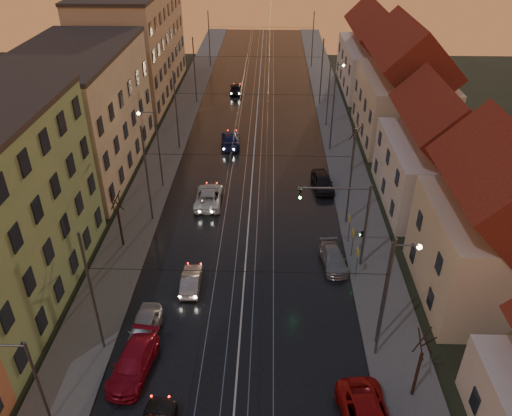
# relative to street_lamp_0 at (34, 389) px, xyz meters

# --- Properties ---
(road) EXTENTS (16.00, 120.00, 0.04)m
(road) POSITION_rel_street_lamp_0_xyz_m (9.10, 38.00, -4.87)
(road) COLOR black
(road) RESTS_ON ground
(sidewalk_left) EXTENTS (4.00, 120.00, 0.15)m
(sidewalk_left) POSITION_rel_street_lamp_0_xyz_m (-0.90, 38.00, -4.81)
(sidewalk_left) COLOR #4C4C4C
(sidewalk_left) RESTS_ON ground
(sidewalk_right) EXTENTS (4.00, 120.00, 0.15)m
(sidewalk_right) POSITION_rel_street_lamp_0_xyz_m (19.10, 38.00, -4.81)
(sidewalk_right) COLOR #4C4C4C
(sidewalk_right) RESTS_ON ground
(tram_rail_0) EXTENTS (0.06, 120.00, 0.03)m
(tram_rail_0) POSITION_rel_street_lamp_0_xyz_m (6.90, 38.00, -4.83)
(tram_rail_0) COLOR gray
(tram_rail_0) RESTS_ON road
(tram_rail_1) EXTENTS (0.06, 120.00, 0.03)m
(tram_rail_1) POSITION_rel_street_lamp_0_xyz_m (8.33, 38.00, -4.83)
(tram_rail_1) COLOR gray
(tram_rail_1) RESTS_ON road
(tram_rail_2) EXTENTS (0.06, 120.00, 0.03)m
(tram_rail_2) POSITION_rel_street_lamp_0_xyz_m (9.87, 38.00, -4.83)
(tram_rail_2) COLOR gray
(tram_rail_2) RESTS_ON road
(tram_rail_3) EXTENTS (0.06, 120.00, 0.03)m
(tram_rail_3) POSITION_rel_street_lamp_0_xyz_m (11.30, 38.00, -4.83)
(tram_rail_3) COLOR gray
(tram_rail_3) RESTS_ON road
(apartment_left_2) EXTENTS (10.00, 20.00, 12.00)m
(apartment_left_2) POSITION_rel_street_lamp_0_xyz_m (-8.40, 32.00, 1.11)
(apartment_left_2) COLOR tan
(apartment_left_2) RESTS_ON ground
(apartment_left_3) EXTENTS (10.00, 24.00, 14.00)m
(apartment_left_3) POSITION_rel_street_lamp_0_xyz_m (-8.40, 56.00, 2.11)
(apartment_left_3) COLOR tan
(apartment_left_3) RESTS_ON ground
(house_right_1) EXTENTS (8.67, 10.20, 10.80)m
(house_right_1) POSITION_rel_street_lamp_0_xyz_m (26.10, 13.00, 0.56)
(house_right_1) COLOR beige
(house_right_1) RESTS_ON ground
(house_right_2) EXTENTS (9.18, 12.24, 9.20)m
(house_right_2) POSITION_rel_street_lamp_0_xyz_m (26.10, 26.00, -0.24)
(house_right_2) COLOR silver
(house_right_2) RESTS_ON ground
(house_right_3) EXTENTS (9.18, 14.28, 11.50)m
(house_right_3) POSITION_rel_street_lamp_0_xyz_m (26.10, 41.00, 0.92)
(house_right_3) COLOR beige
(house_right_3) RESTS_ON ground
(house_right_4) EXTENTS (9.18, 16.32, 10.00)m
(house_right_4) POSITION_rel_street_lamp_0_xyz_m (26.10, 59.00, 0.16)
(house_right_4) COLOR silver
(house_right_4) RESTS_ON ground
(catenary_pole_l_1) EXTENTS (0.16, 0.16, 9.00)m
(catenary_pole_l_1) POSITION_rel_street_lamp_0_xyz_m (0.50, 7.00, -0.39)
(catenary_pole_l_1) COLOR #595B60
(catenary_pole_l_1) RESTS_ON ground
(catenary_pole_r_1) EXTENTS (0.16, 0.16, 9.00)m
(catenary_pole_r_1) POSITION_rel_street_lamp_0_xyz_m (17.70, 7.00, -0.39)
(catenary_pole_r_1) COLOR #595B60
(catenary_pole_r_1) RESTS_ON ground
(catenary_pole_l_2) EXTENTS (0.16, 0.16, 9.00)m
(catenary_pole_l_2) POSITION_rel_street_lamp_0_xyz_m (0.50, 22.00, -0.39)
(catenary_pole_l_2) COLOR #595B60
(catenary_pole_l_2) RESTS_ON ground
(catenary_pole_r_2) EXTENTS (0.16, 0.16, 9.00)m
(catenary_pole_r_2) POSITION_rel_street_lamp_0_xyz_m (17.70, 22.00, -0.39)
(catenary_pole_r_2) COLOR #595B60
(catenary_pole_r_2) RESTS_ON ground
(catenary_pole_l_3) EXTENTS (0.16, 0.16, 9.00)m
(catenary_pole_l_3) POSITION_rel_street_lamp_0_xyz_m (0.50, 37.00, -0.39)
(catenary_pole_l_3) COLOR #595B60
(catenary_pole_l_3) RESTS_ON ground
(catenary_pole_r_3) EXTENTS (0.16, 0.16, 9.00)m
(catenary_pole_r_3) POSITION_rel_street_lamp_0_xyz_m (17.70, 37.00, -0.39)
(catenary_pole_r_3) COLOR #595B60
(catenary_pole_r_3) RESTS_ON ground
(catenary_pole_l_4) EXTENTS (0.16, 0.16, 9.00)m
(catenary_pole_l_4) POSITION_rel_street_lamp_0_xyz_m (0.50, 52.00, -0.39)
(catenary_pole_l_4) COLOR #595B60
(catenary_pole_l_4) RESTS_ON ground
(catenary_pole_r_4) EXTENTS (0.16, 0.16, 9.00)m
(catenary_pole_r_4) POSITION_rel_street_lamp_0_xyz_m (17.70, 52.00, -0.39)
(catenary_pole_r_4) COLOR #595B60
(catenary_pole_r_4) RESTS_ON ground
(catenary_pole_l_5) EXTENTS (0.16, 0.16, 9.00)m
(catenary_pole_l_5) POSITION_rel_street_lamp_0_xyz_m (0.50, 70.00, -0.39)
(catenary_pole_l_5) COLOR #595B60
(catenary_pole_l_5) RESTS_ON ground
(catenary_pole_r_5) EXTENTS (0.16, 0.16, 9.00)m
(catenary_pole_r_5) POSITION_rel_street_lamp_0_xyz_m (17.70, 70.00, -0.39)
(catenary_pole_r_5) COLOR #595B60
(catenary_pole_r_5) RESTS_ON ground
(street_lamp_0) EXTENTS (1.75, 0.32, 8.00)m
(street_lamp_0) POSITION_rel_street_lamp_0_xyz_m (0.00, 0.00, 0.00)
(street_lamp_0) COLOR #595B60
(street_lamp_0) RESTS_ON ground
(street_lamp_1) EXTENTS (1.75, 0.32, 8.00)m
(street_lamp_1) POSITION_rel_street_lamp_0_xyz_m (18.21, 8.00, 0.00)
(street_lamp_1) COLOR #595B60
(street_lamp_1) RESTS_ON ground
(street_lamp_2) EXTENTS (1.75, 0.32, 8.00)m
(street_lamp_2) POSITION_rel_street_lamp_0_xyz_m (0.00, 28.00, 0.00)
(street_lamp_2) COLOR #595B60
(street_lamp_2) RESTS_ON ground
(street_lamp_3) EXTENTS (1.75, 0.32, 8.00)m
(street_lamp_3) POSITION_rel_street_lamp_0_xyz_m (18.21, 44.00, 0.00)
(street_lamp_3) COLOR #595B60
(street_lamp_3) RESTS_ON ground
(traffic_light_mast) EXTENTS (5.30, 0.32, 7.20)m
(traffic_light_mast) POSITION_rel_street_lamp_0_xyz_m (17.10, 16.00, -0.29)
(traffic_light_mast) COLOR #595B60
(traffic_light_mast) RESTS_ON ground
(bare_tree_0) EXTENTS (1.09, 1.09, 5.11)m
(bare_tree_0) POSITION_rel_street_lamp_0_xyz_m (-1.09, 18.00, -2.40)
(bare_tree_0) COLOR black
(bare_tree_0) RESTS_ON ground
(bare_tree_1) EXTENTS (1.09, 1.09, 5.11)m
(bare_tree_1) POSITION_rel_street_lamp_0_xyz_m (19.31, 4.00, -2.40)
(bare_tree_1) COLOR black
(bare_tree_1) RESTS_ON ground
(bare_tree_2) EXTENTS (1.09, 1.09, 5.11)m
(bare_tree_2) POSITION_rel_street_lamp_0_xyz_m (19.51, 32.00, -2.40)
(bare_tree_2) COLOR black
(bare_tree_2) RESTS_ON ground
(driving_car_1) EXTENTS (1.43, 3.80, 1.24)m
(driving_car_1) POSITION_rel_street_lamp_0_xyz_m (5.25, 13.06, -4.27)
(driving_car_1) COLOR #96979B
(driving_car_1) RESTS_ON ground
(driving_car_2) EXTENTS (2.50, 5.29, 1.46)m
(driving_car_2) POSITION_rel_street_lamp_0_xyz_m (5.23, 25.00, -4.16)
(driving_car_2) COLOR beige
(driving_car_2) RESTS_ON ground
(driving_car_3) EXTENTS (2.52, 5.39, 1.52)m
(driving_car_3) POSITION_rel_street_lamp_0_xyz_m (6.31, 38.05, -4.13)
(driving_car_3) COLOR #191F4C
(driving_car_3) RESTS_ON ground
(driving_car_4) EXTENTS (1.84, 4.40, 1.49)m
(driving_car_4) POSITION_rel_street_lamp_0_xyz_m (5.80, 56.21, -4.14)
(driving_car_4) COLOR black
(driving_car_4) RESTS_ON ground
(parked_left_2) EXTENTS (2.71, 5.26, 1.46)m
(parked_left_2) POSITION_rel_street_lamp_0_xyz_m (2.87, 5.26, -4.16)
(parked_left_2) COLOR #A41023
(parked_left_2) RESTS_ON ground
(parked_left_3) EXTENTS (1.88, 4.43, 1.49)m
(parked_left_3) POSITION_rel_street_lamp_0_xyz_m (2.90, 8.03, -4.14)
(parked_left_3) COLOR #A6A6AB
(parked_left_3) RESTS_ON ground
(parked_right_1) EXTENTS (2.19, 4.42, 1.23)m
(parked_right_1) POSITION_rel_street_lamp_0_xyz_m (15.97, 16.03, -4.27)
(parked_right_1) COLOR gray
(parked_right_1) RESTS_ON ground
(parked_right_2) EXTENTS (2.28, 4.68, 1.54)m
(parked_right_2) POSITION_rel_street_lamp_0_xyz_m (16.11, 28.09, -4.12)
(parked_right_2) COLOR black
(parked_right_2) RESTS_ON ground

